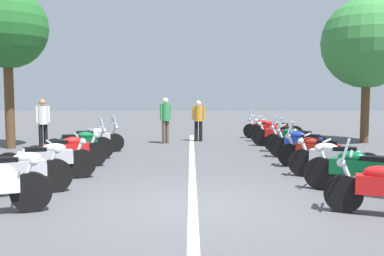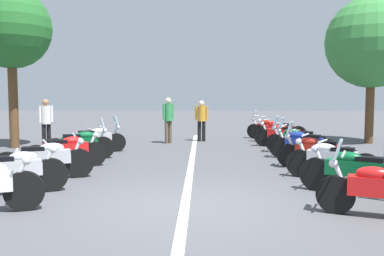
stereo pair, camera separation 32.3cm
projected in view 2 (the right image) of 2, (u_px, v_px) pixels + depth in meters
name	position (u px, v px, depth m)	size (l,w,h in m)	color
ground_plane	(185.00, 206.00, 7.33)	(80.00, 80.00, 0.00)	#4C4C51
lane_centre_stripe	(191.00, 168.00, 10.99)	(17.12, 0.16, 0.01)	beige
motorcycle_left_row_1	(14.00, 171.00, 8.11)	(1.05, 1.88, 1.01)	black
motorcycle_left_row_2	(45.00, 159.00, 9.52)	(1.01, 2.08, 1.01)	black
motorcycle_left_row_3	(67.00, 150.00, 10.97)	(1.19, 1.90, 1.00)	black
motorcycle_left_row_4	(81.00, 143.00, 12.42)	(0.92, 1.92, 1.21)	black
motorcycle_left_row_5	(94.00, 139.00, 13.83)	(1.08, 1.97, 1.19)	black
motorcycle_right_row_0	(383.00, 189.00, 6.57)	(1.00, 1.97, 1.20)	black
motorcycle_right_row_1	(356.00, 171.00, 8.07)	(1.23, 1.96, 1.01)	black
motorcycle_right_row_2	(331.00, 159.00, 9.51)	(1.06, 1.90, 1.00)	black
motorcycle_right_row_3	(316.00, 151.00, 10.87)	(1.00, 1.94, 1.19)	black
motorcycle_right_row_4	(303.00, 144.00, 12.42)	(1.06, 1.88, 1.21)	black
motorcycle_right_row_5	(297.00, 139.00, 13.64)	(1.04, 1.94, 1.19)	black
motorcycle_right_row_6	(283.00, 135.00, 15.21)	(1.08, 1.97, 1.00)	black
motorcycle_right_row_7	(278.00, 131.00, 16.66)	(1.09, 2.02, 1.02)	black
motorcycle_right_row_8	(269.00, 128.00, 17.91)	(1.13, 1.81, 1.20)	black
bystander_0	(46.00, 119.00, 14.95)	(0.41, 0.39, 1.72)	black
bystander_2	(168.00, 117.00, 16.39)	(0.40, 0.40, 1.75)	brown
bystander_3	(202.00, 118.00, 17.10)	(0.32, 0.53, 1.63)	black
roadside_tree_0	(11.00, 29.00, 14.79)	(2.78, 2.78, 5.56)	brown
roadside_tree_1	(372.00, 43.00, 16.15)	(3.46, 3.46, 5.58)	brown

